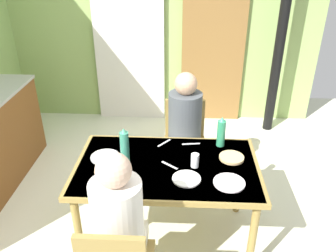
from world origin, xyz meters
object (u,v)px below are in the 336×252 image
person_near_diner (118,217)px  serving_bowl_center (109,176)px  chair_far_diner (184,139)px  water_bottle_green_near (221,132)px  dining_table (167,173)px  water_bottle_green_far (125,146)px  person_far_diner (185,120)px

person_near_diner → serving_bowl_center: (-0.14, 0.43, -0.03)m
chair_far_diner → water_bottle_green_near: size_ratio=3.38×
dining_table → water_bottle_green_far: water_bottle_green_far is taller
water_bottle_green_near → serving_bowl_center: water_bottle_green_near is taller
water_bottle_green_near → chair_far_diner: bearing=122.3°
person_far_diner → water_bottle_green_near: size_ratio=2.99×
person_far_diner → dining_table: bearing=78.6°
chair_far_diner → dining_table: bearing=80.6°
water_bottle_green_near → dining_table: bearing=-144.0°
chair_far_diner → serving_bowl_center: size_ratio=5.12×
dining_table → chair_far_diner: size_ratio=1.58×
chair_far_diner → water_bottle_green_far: bearing=58.8°
water_bottle_green_far → serving_bowl_center: 0.27m
dining_table → person_far_diner: bearing=78.6°
person_near_diner → person_far_diner: size_ratio=1.00×
water_bottle_green_far → water_bottle_green_near: bearing=20.2°
chair_far_diner → water_bottle_green_near: water_bottle_green_near is taller
person_far_diner → water_bottle_green_far: bearing=53.4°
water_bottle_green_near → water_bottle_green_far: size_ratio=0.91×
dining_table → person_far_diner: person_far_diner is taller
dining_table → person_near_diner: bearing=-111.6°
water_bottle_green_near → water_bottle_green_far: (-0.74, -0.27, 0.01)m
water_bottle_green_near → serving_bowl_center: size_ratio=1.51×
person_near_diner → water_bottle_green_near: bearing=54.4°
chair_far_diner → water_bottle_green_far: water_bottle_green_far is taller
chair_far_diner → person_near_diner: person_near_diner is taller
water_bottle_green_near → water_bottle_green_far: bearing=-159.8°
water_bottle_green_far → serving_bowl_center: size_ratio=1.67×
water_bottle_green_near → person_far_diner: bearing=131.8°
chair_far_diner → water_bottle_green_far: 0.93m
chair_far_diner → person_near_diner: (-0.38, -1.40, 0.28)m
dining_table → water_bottle_green_far: size_ratio=4.85×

